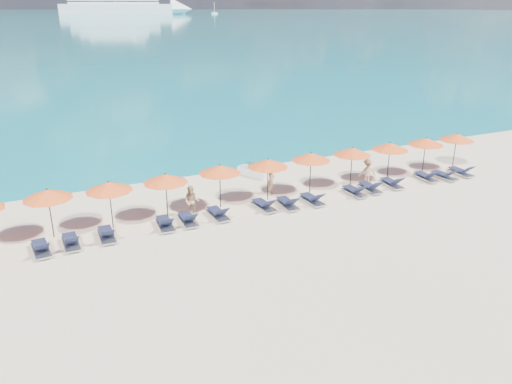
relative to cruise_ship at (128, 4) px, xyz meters
name	(u,v)px	position (x,y,z in m)	size (l,w,h in m)	color
ground	(285,240)	(-100.60, -523.27, -9.47)	(1400.00, 1400.00, 0.00)	beige
sea	(18,13)	(-100.60, 136.73, -9.46)	(1600.00, 1300.00, 0.01)	#1FA9B2
cruise_ship	(128,4)	(0.00, 0.00, 0.00)	(132.34, 41.31, 36.39)	white
sailboat_near	(182,13)	(63.75, 25.96, -8.36)	(5.90, 1.97, 10.82)	white
sailboat_far	(215,13)	(87.84, -12.65, -8.27)	(6.35, 2.12, 11.63)	white
jetski	(254,171)	(-98.20, -514.92, -9.17)	(1.56, 2.20, 0.74)	silver
beachgoer_a	(271,180)	(-98.65, -518.00, -8.68)	(0.58, 0.38, 1.58)	tan
beachgoer_b	(192,202)	(-103.45, -519.13, -8.69)	(0.76, 0.44, 1.56)	tan
beachgoer_c	(367,172)	(-93.03, -518.92, -8.71)	(0.98, 0.45, 1.51)	tan
umbrella_2	(47,194)	(-109.69, -518.71, -7.45)	(2.10, 2.10, 2.28)	black
umbrella_3	(109,186)	(-107.15, -518.82, -7.45)	(2.10, 2.10, 2.28)	black
umbrella_4	(165,178)	(-104.58, -518.82, -7.45)	(2.10, 2.10, 2.28)	black
umbrella_5	(220,169)	(-101.79, -518.61, -7.45)	(2.10, 2.10, 2.28)	black
umbrella_6	(268,163)	(-99.19, -518.70, -7.45)	(2.10, 2.10, 2.28)	black
umbrella_7	(311,157)	(-96.61, -518.65, -7.45)	(2.10, 2.10, 2.28)	black
umbrella_8	(352,151)	(-94.01, -518.73, -7.45)	(2.10, 2.10, 2.28)	black
umbrella_9	(390,146)	(-91.46, -518.79, -7.45)	(2.10, 2.10, 2.28)	black
umbrella_10	(426,141)	(-88.83, -518.81, -7.45)	(2.10, 2.10, 2.28)	black
umbrella_11	(457,137)	(-86.39, -518.81, -7.45)	(2.10, 2.10, 2.28)	black
lounger_3	(41,248)	(-110.27, -520.13, -9.23)	(0.77, 1.75, 0.66)	silver
lounger_4	(71,241)	(-109.09, -520.01, -9.23)	(0.65, 1.71, 0.66)	silver
lounger_5	(107,234)	(-107.61, -519.93, -9.23)	(0.67, 1.72, 0.66)	silver
lounger_6	(165,223)	(-105.00, -519.87, -9.23)	(0.74, 1.74, 0.66)	silver
lounger_7	(188,219)	(-103.89, -519.85, -9.23)	(0.67, 1.72, 0.66)	silver
lounger_8	(218,213)	(-102.39, -519.82, -9.23)	(0.69, 1.73, 0.66)	silver
lounger_9	(264,205)	(-99.92, -519.80, -9.23)	(0.78, 1.75, 0.66)	silver
lounger_10	(288,203)	(-98.74, -520.07, -9.23)	(0.68, 1.72, 0.66)	silver
lounger_11	(312,199)	(-97.33, -520.11, -9.23)	(0.70, 1.73, 0.66)	silver
lounger_12	(355,191)	(-94.66, -520.07, -9.23)	(0.64, 1.71, 0.66)	silver
lounger_13	(370,187)	(-93.53, -519.92, -9.23)	(0.73, 1.74, 0.66)	silver
lounger_14	(392,183)	(-92.00, -519.86, -9.23)	(0.79, 1.75, 0.66)	silver
lounger_15	(426,176)	(-89.47, -519.82, -9.23)	(0.70, 1.73, 0.66)	silver
lounger_16	(444,175)	(-88.34, -520.10, -9.23)	(0.77, 1.75, 0.66)	silver
lounger_17	(461,172)	(-86.92, -520.00, -9.23)	(0.65, 1.71, 0.66)	silver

